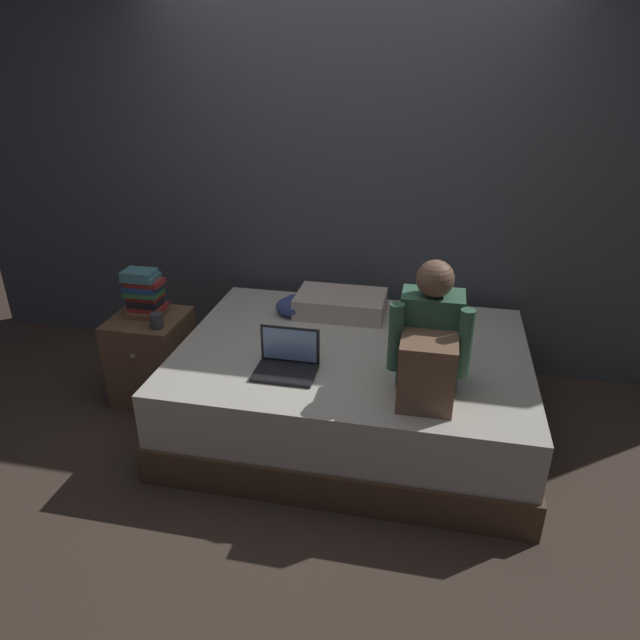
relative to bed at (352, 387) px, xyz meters
The scene contains 10 objects.
ground_plane 0.44m from the bed, 123.69° to the right, with size 8.00×8.00×0.00m, color #47382D.
wall_back 1.43m from the bed, 102.53° to the left, with size 5.60×0.10×2.70m, color #4C4F54.
bed is the anchor object (origin of this frame).
nightstand 1.30m from the bed, behind, with size 0.44×0.46×0.56m.
person_sitting 0.76m from the bed, 40.76° to the right, with size 0.39×0.44×0.66m.
laptop 0.55m from the bed, 132.52° to the right, with size 0.32×0.23×0.22m.
pillow 0.58m from the bed, 108.66° to the left, with size 0.56×0.36×0.13m, color beige.
book_stack 1.39m from the bed, behind, with size 0.23×0.18×0.30m.
mug 1.22m from the bed, behind, with size 0.08×0.08×0.09m, color #3D3D42.
clothes_pile 0.67m from the bed, 138.76° to the left, with size 0.21×0.29×0.12m.
Camera 1 is at (0.61, -2.57, 2.06)m, focal length 32.29 mm.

